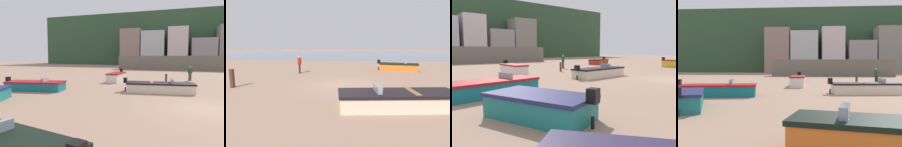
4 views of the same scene
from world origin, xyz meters
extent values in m
plane|color=#A27E67|center=(0.00, 0.00, 0.00)|extent=(160.00, 160.00, 0.00)
cube|color=#305033|center=(0.00, 66.00, 8.05)|extent=(90.00, 32.00, 16.10)
cube|color=#686458|center=(-2.92, 30.00, 1.40)|extent=(20.02, 2.40, 2.79)
cube|color=gray|center=(-14.16, 47.13, 5.22)|extent=(5.67, 6.26, 10.44)
cube|color=silver|center=(-7.95, 46.61, 4.81)|extent=(6.21, 5.23, 9.62)
cube|color=silver|center=(-1.38, 46.82, 5.24)|extent=(5.08, 5.64, 10.47)
cube|color=gray|center=(5.07, 47.31, 3.68)|extent=(6.06, 6.62, 7.36)
cube|color=black|center=(-5.25, -7.39, 0.70)|extent=(3.94, 2.20, 0.12)
cube|color=#156E7C|center=(-12.21, 2.18, 0.31)|extent=(4.63, 2.32, 0.61)
cube|color=maroon|center=(-12.21, 2.18, 0.67)|extent=(4.75, 2.41, 0.12)
cube|color=black|center=(-14.57, 1.78, 0.85)|extent=(0.33, 0.36, 0.40)
cylinder|color=black|center=(-14.57, 1.78, 0.15)|extent=(0.12, 0.12, 0.31)
cube|color=#8C9EA8|center=(-11.45, 2.31, 0.87)|extent=(0.36, 0.98, 0.28)
cube|color=beige|center=(-2.69, 4.37, 0.31)|extent=(5.06, 2.07, 0.61)
cube|color=black|center=(-2.69, 4.37, 0.67)|extent=(5.17, 2.17, 0.12)
cube|color=black|center=(-5.31, 4.06, 0.85)|extent=(0.32, 0.35, 0.40)
cylinder|color=black|center=(-5.31, 4.06, 0.15)|extent=(0.11, 0.11, 0.31)
cube|color=#8C9EA8|center=(-1.83, 4.47, 0.87)|extent=(0.30, 0.92, 0.28)
cube|color=#966A3F|center=(-3.30, 4.29, 0.72)|extent=(0.39, 1.30, 0.08)
cube|color=white|center=(-7.72, 9.72, 0.41)|extent=(1.26, 3.42, 0.81)
cube|color=maroon|center=(-7.72, 9.72, 0.87)|extent=(1.34, 3.52, 0.12)
cube|color=black|center=(-7.68, 11.60, 1.05)|extent=(0.33, 0.29, 0.40)
cylinder|color=black|center=(-7.68, 11.60, 0.20)|extent=(0.10, 0.10, 0.41)
cylinder|color=#503425|center=(-2.51, 9.93, 0.47)|extent=(0.21, 0.21, 0.93)
cylinder|color=black|center=(-0.16, 12.75, 0.41)|extent=(0.19, 0.19, 0.82)
cylinder|color=black|center=(0.02, 12.84, 0.41)|extent=(0.19, 0.19, 0.82)
cylinder|color=#1B5226|center=(-0.07, 12.79, 1.11)|extent=(0.46, 0.46, 0.58)
cylinder|color=#1B5226|center=(-0.27, 12.69, 1.07)|extent=(0.12, 0.12, 0.54)
cylinder|color=#1B5226|center=(0.12, 12.90, 1.07)|extent=(0.12, 0.12, 0.54)
sphere|color=tan|center=(-0.07, 12.79, 1.51)|extent=(0.30, 0.30, 0.22)
camera|label=1|loc=(-1.52, -11.15, 2.73)|focal=32.31mm
camera|label=2|loc=(-0.90, 12.36, 2.73)|focal=30.58mm
camera|label=3|loc=(-15.62, -8.04, 2.09)|focal=35.21mm
camera|label=4|loc=(-6.65, -12.96, 1.94)|focal=40.74mm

